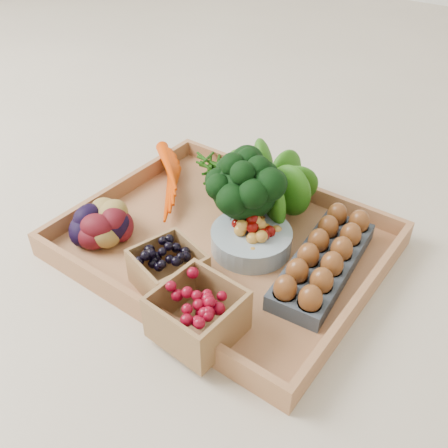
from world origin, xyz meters
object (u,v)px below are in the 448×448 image
Objects in this scene: tray at (224,246)px; cherry_bowl at (251,240)px; egg_carton at (323,264)px; broccoli at (244,205)px.

tray is 0.06m from cherry_bowl.
tray is 0.19m from egg_carton.
broccoli is (0.01, 0.05, 0.07)m from tray.
broccoli reaches higher than tray.
cherry_bowl reaches higher than egg_carton.
tray is 3.71× the size of cherry_bowl.
broccoli is at bearing 170.80° from egg_carton.
tray is at bearing -159.16° from cherry_bowl.
cherry_bowl is at bearing 20.84° from tray.
egg_carton is at bearing 9.35° from cherry_bowl.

